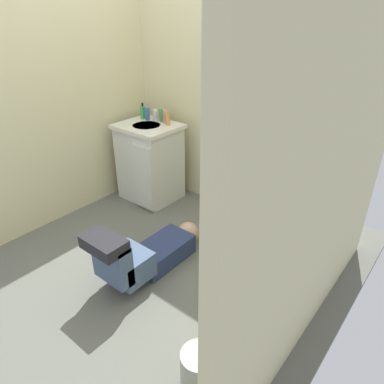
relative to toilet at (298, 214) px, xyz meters
name	(u,v)px	position (x,y,z in m)	size (l,w,h in m)	color
ground_plane	(163,256)	(-0.83, -0.75, -0.39)	(2.89, 3.08, 0.04)	#5F6158
wall_back	(239,90)	(-0.83, 0.33, 0.83)	(2.55, 0.08, 2.40)	beige
wall_left	(56,92)	(-2.07, -0.75, 0.83)	(0.08, 2.08, 2.40)	beige
wall_right	(333,159)	(0.40, -0.75, 0.83)	(0.08, 2.08, 2.40)	beige
toilet	(298,214)	(0.00, 0.00, 0.00)	(0.36, 0.46, 0.75)	silver
vanity_cabinet	(150,162)	(-1.63, -0.08, 0.05)	(0.60, 0.53, 0.82)	silver
faucet	(157,117)	(-1.63, 0.07, 0.50)	(0.02, 0.02, 0.10)	silver
person_plumber	(146,253)	(-0.78, -0.99, -0.19)	(0.39, 1.06, 0.52)	navy
tissue_box	(305,160)	(-0.05, 0.09, 0.43)	(0.22, 0.11, 0.10)	silver
toiletry_bag	(324,165)	(0.10, 0.09, 0.44)	(0.12, 0.09, 0.11)	#26262D
soap_dispenser	(143,112)	(-1.82, 0.05, 0.52)	(0.06, 0.06, 0.17)	green
bottle_blue	(147,114)	(-1.74, 0.04, 0.52)	(0.05, 0.05, 0.13)	#4068B2
bottle_white	(155,115)	(-1.67, 0.08, 0.51)	(0.05, 0.05, 0.11)	white
bottle_green	(161,115)	(-1.59, 0.09, 0.52)	(0.04, 0.04, 0.14)	#4CA246
bottle_pink	(165,117)	(-1.53, 0.07, 0.52)	(0.05, 0.05, 0.14)	pink
bottle_amber	(168,118)	(-1.46, 0.04, 0.52)	(0.04, 0.04, 0.14)	gold
trash_can	(199,371)	(0.14, -1.49, -0.23)	(0.21, 0.21, 0.27)	gray
paper_towel_roll	(244,244)	(-0.30, -0.32, -0.26)	(0.11, 0.11, 0.22)	white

